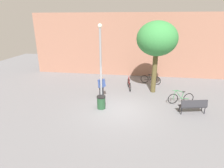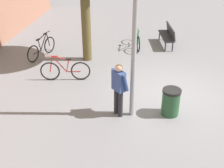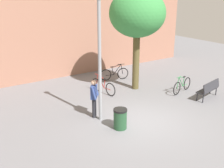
% 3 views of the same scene
% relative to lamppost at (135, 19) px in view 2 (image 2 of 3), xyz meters
% --- Properties ---
extents(ground_plane, '(36.00, 36.00, 0.00)m').
position_rel_lamppost_xyz_m(ground_plane, '(1.38, -1.15, -2.96)').
color(ground_plane, slate).
extents(lamppost, '(0.28, 0.28, 5.17)m').
position_rel_lamppost_xyz_m(lamppost, '(0.00, 0.00, 0.00)').
color(lamppost, gray).
rests_on(lamppost, ground_plane).
extents(person_by_lamppost, '(0.57, 0.59, 1.67)m').
position_rel_lamppost_xyz_m(person_by_lamppost, '(-0.07, 0.39, -1.99)').
color(person_by_lamppost, '#232328').
rests_on(person_by_lamppost, ground_plane).
extents(park_bench, '(1.66, 0.80, 0.92)m').
position_rel_lamppost_xyz_m(park_bench, '(5.83, -1.00, -2.41)').
color(park_bench, '#2D2D33').
rests_on(park_bench, ground_plane).
extents(bicycle_black, '(1.75, 0.57, 0.97)m').
position_rel_lamppost_xyz_m(bicycle_black, '(3.60, 4.21, -2.57)').
color(bicycle_black, black).
rests_on(bicycle_black, ground_plane).
extents(bicycle_green, '(1.77, 0.49, 0.97)m').
position_rel_lamppost_xyz_m(bicycle_green, '(5.40, 0.39, -2.57)').
color(bicycle_green, black).
rests_on(bicycle_green, ground_plane).
extents(bicycle_red, '(0.39, 1.79, 0.97)m').
position_rel_lamppost_xyz_m(bicycle_red, '(1.78, 2.62, -2.57)').
color(bicycle_red, black).
rests_on(bicycle_red, ground_plane).
extents(trash_bin, '(0.55, 0.55, 0.84)m').
position_rel_lamppost_xyz_m(trash_bin, '(0.22, -1.13, -2.53)').
color(trash_bin, '#234C2D').
rests_on(trash_bin, ground_plane).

